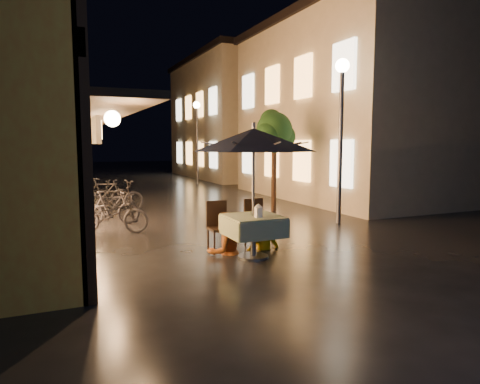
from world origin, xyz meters
name	(u,v)px	position (x,y,z in m)	size (l,w,h in m)	color
ground	(274,252)	(0.00, 0.00, 0.00)	(90.00, 90.00, 0.00)	black
east_building_near	(365,110)	(7.49, 6.50, 3.41)	(7.30, 9.30, 6.80)	#C0B499
east_building_far	(245,119)	(7.49, 18.00, 3.66)	(7.30, 10.30, 7.30)	#C0B499
street_tree	(274,133)	(2.41, 4.51, 2.42)	(1.43, 1.20, 3.15)	black
streetlamp_near	(341,111)	(3.00, 2.00, 2.92)	(0.36, 0.36, 4.23)	#59595E
streetlamp_far	(197,127)	(3.00, 14.00, 2.92)	(0.36, 0.36, 4.23)	#59595E
cafe_table	(253,226)	(-0.54, -0.22, 0.59)	(0.99, 0.99, 0.78)	#59595E
patio_umbrella	(253,140)	(-0.54, -0.22, 2.15)	(2.28, 2.28, 2.46)	#59595E
cafe_chair_left	(218,223)	(-0.94, 0.52, 0.54)	(0.42, 0.42, 0.97)	black
cafe_chair_right	(255,221)	(-0.14, 0.52, 0.54)	(0.42, 0.42, 0.97)	black
table_lantern	(258,210)	(-0.54, -0.43, 0.92)	(0.16, 0.16, 0.25)	white
person_orange	(225,214)	(-0.89, 0.31, 0.76)	(0.74, 0.58, 1.52)	#C06022
person_yellow	(262,213)	(-0.08, 0.34, 0.71)	(0.91, 0.52, 1.41)	#D3A106
bicycle_0	(111,214)	(-2.64, 3.06, 0.45)	(0.60, 1.71, 0.90)	black
bicycle_1	(111,208)	(-2.54, 4.06, 0.45)	(0.42, 1.48, 0.89)	black
bicycle_2	(113,197)	(-2.25, 5.92, 0.49)	(0.65, 1.88, 0.99)	black
bicycle_3	(104,194)	(-2.37, 7.07, 0.49)	(0.46, 1.64, 0.99)	black
bicycle_4	(94,195)	(-2.69, 7.20, 0.46)	(0.61, 1.76, 0.92)	black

